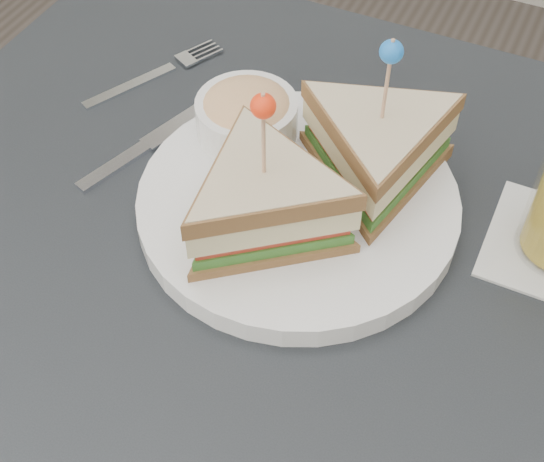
% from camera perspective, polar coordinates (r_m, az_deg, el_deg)
% --- Properties ---
extents(table, '(0.80, 0.80, 0.75)m').
position_cam_1_polar(table, '(0.71, -1.08, -6.90)').
color(table, black).
rests_on(table, ground).
extents(plate_meal, '(0.33, 0.33, 0.17)m').
position_cam_1_polar(plate_meal, '(0.66, 2.78, 4.28)').
color(plate_meal, white).
rests_on(plate_meal, table).
extents(cutlery_fork, '(0.09, 0.16, 0.00)m').
position_cam_1_polar(cutlery_fork, '(0.85, -8.42, 11.78)').
color(cutlery_fork, silver).
rests_on(cutlery_fork, table).
extents(cutlery_knife, '(0.08, 0.19, 0.01)m').
position_cam_1_polar(cutlery_knife, '(0.76, -8.97, 6.70)').
color(cutlery_knife, white).
rests_on(cutlery_knife, table).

